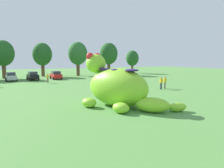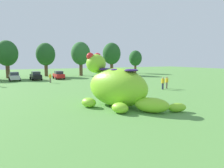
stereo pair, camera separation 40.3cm
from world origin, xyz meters
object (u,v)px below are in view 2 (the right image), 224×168
(car_red, at_px, (59,75))
(spectator_by_cars, at_px, (167,83))
(car_silver, at_px, (14,76))
(spectator_mid_field, at_px, (124,77))
(car_black, at_px, (36,76))
(giant_inflatable_creature, at_px, (117,87))
(spectator_near_inflatable, at_px, (50,78))
(spectator_far_side, at_px, (163,83))

(car_red, bearing_deg, spectator_by_cars, -63.48)
(car_silver, distance_m, spectator_mid_field, 21.57)
(car_black, height_order, spectator_mid_field, car_black)
(car_black, xyz_separation_m, spectator_by_cars, (15.41, -21.77, -0.01))
(car_red, relative_size, spectator_by_cars, 2.43)
(giant_inflatable_creature, xyz_separation_m, spectator_near_inflatable, (-2.07, 21.71, -0.90))
(car_red, height_order, spectator_mid_field, car_red)
(car_black, bearing_deg, spectator_mid_field, -38.03)
(car_black, height_order, spectator_by_cars, car_black)
(giant_inflatable_creature, bearing_deg, spectator_near_inflatable, 95.45)
(car_red, relative_size, spectator_near_inflatable, 2.43)
(car_red, bearing_deg, car_silver, 178.19)
(spectator_by_cars, bearing_deg, spectator_far_side, -158.47)
(car_red, bearing_deg, spectator_mid_field, -48.70)
(car_silver, distance_m, spectator_far_side, 28.86)
(car_black, relative_size, spectator_far_side, 2.47)
(spectator_far_side, bearing_deg, car_silver, 129.34)
(car_silver, relative_size, spectator_far_side, 2.46)
(spectator_mid_field, bearing_deg, spectator_near_inflatable, 160.08)
(spectator_mid_field, xyz_separation_m, spectator_far_side, (-0.05, -10.97, 0.00))
(car_red, height_order, spectator_near_inflatable, car_red)
(giant_inflatable_creature, xyz_separation_m, spectator_mid_field, (10.55, 17.14, -0.90))
(car_red, relative_size, spectator_far_side, 2.43)
(spectator_by_cars, distance_m, spectator_far_side, 1.18)
(car_silver, relative_size, car_black, 0.99)
(car_silver, relative_size, car_red, 1.01)
(spectator_by_cars, bearing_deg, giant_inflatable_creature, -150.36)
(spectator_mid_field, relative_size, spectator_far_side, 1.00)
(spectator_near_inflatable, height_order, spectator_far_side, same)
(car_red, bearing_deg, giant_inflatable_creature, -91.65)
(giant_inflatable_creature, bearing_deg, car_red, 88.35)
(car_silver, xyz_separation_m, spectator_by_cars, (19.39, -21.89, -0.01))
(giant_inflatable_creature, distance_m, car_silver, 29.55)
(giant_inflatable_creature, distance_m, spectator_by_cars, 13.38)
(car_black, distance_m, spectator_near_inflatable, 6.88)
(car_silver, height_order, spectator_far_side, car_silver)
(car_black, xyz_separation_m, spectator_mid_field, (14.37, -11.23, -0.01))
(giant_inflatable_creature, relative_size, spectator_far_side, 4.82)
(giant_inflatable_creature, distance_m, spectator_mid_field, 20.15)
(giant_inflatable_creature, relative_size, spectator_near_inflatable, 4.82)
(spectator_near_inflatable, relative_size, spectator_by_cars, 1.00)
(spectator_near_inflatable, relative_size, spectator_mid_field, 1.00)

